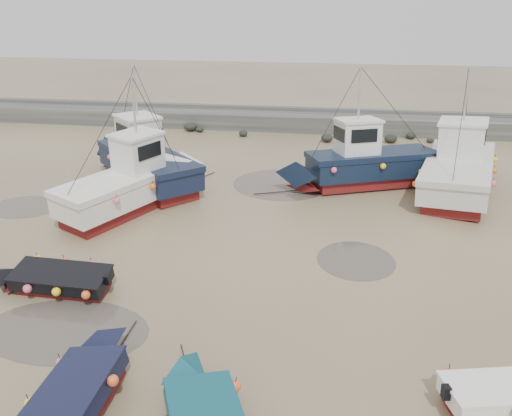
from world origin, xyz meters
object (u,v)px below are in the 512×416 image
(person, at_px, (120,189))
(dinghy_1, at_px, (76,395))
(cabin_boat_3, at_px, (461,166))
(cabin_boat_2, at_px, (362,162))
(cabin_boat_1, at_px, (135,181))
(dinghy_4, at_px, (53,276))
(cabin_boat_0, at_px, (142,159))

(person, bearing_deg, dinghy_1, 112.38)
(dinghy_1, height_order, cabin_boat_3, cabin_boat_3)
(cabin_boat_2, relative_size, cabin_boat_3, 0.91)
(dinghy_1, bearing_deg, cabin_boat_1, 105.50)
(dinghy_1, distance_m, cabin_boat_3, 21.42)
(dinghy_1, xyz_separation_m, dinghy_4, (-3.44, 5.17, 0.01))
(dinghy_1, bearing_deg, cabin_boat_2, 66.90)
(dinghy_1, xyz_separation_m, cabin_boat_2, (7.73, 17.02, 0.80))
(dinghy_1, relative_size, cabin_boat_1, 0.65)
(cabin_boat_1, distance_m, person, 3.06)
(dinghy_4, distance_m, person, 9.73)
(cabin_boat_2, bearing_deg, cabin_boat_1, 90.93)
(cabin_boat_0, distance_m, cabin_boat_3, 16.86)
(dinghy_4, bearing_deg, dinghy_1, -144.42)
(dinghy_1, height_order, person, dinghy_1)
(dinghy_4, height_order, person, dinghy_4)
(cabin_boat_0, distance_m, person, 2.01)
(cabin_boat_1, height_order, person, cabin_boat_1)
(dinghy_4, relative_size, cabin_boat_0, 0.68)
(dinghy_4, bearing_deg, cabin_boat_1, 0.06)
(person, bearing_deg, dinghy_4, 102.81)
(cabin_boat_1, distance_m, cabin_boat_2, 11.76)
(cabin_boat_0, relative_size, cabin_boat_1, 0.90)
(cabin_boat_0, xyz_separation_m, person, (-0.95, -1.17, -1.33))
(dinghy_4, relative_size, cabin_boat_1, 0.61)
(dinghy_4, bearing_deg, cabin_boat_2, -41.39)
(cabin_boat_1, height_order, cabin_boat_3, same)
(dinghy_4, xyz_separation_m, cabin_boat_3, (16.25, 11.99, 0.77))
(dinghy_1, bearing_deg, dinghy_4, 124.97)
(cabin_boat_2, relative_size, person, 5.78)
(dinghy_1, height_order, cabin_boat_0, cabin_boat_0)
(cabin_boat_1, bearing_deg, cabin_boat_2, 48.62)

